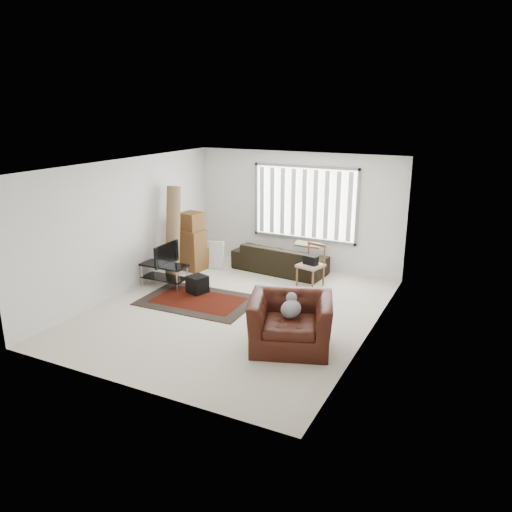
% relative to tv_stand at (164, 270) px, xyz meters
% --- Properties ---
extents(room, '(6.00, 6.02, 2.71)m').
position_rel_tv_stand_xyz_m(room, '(1.98, 0.07, 1.40)').
color(room, beige).
rests_on(room, ground).
extents(persian_rug, '(2.24, 1.53, 0.02)m').
position_rel_tv_stand_xyz_m(persian_rug, '(1.07, -0.38, -0.35)').
color(persian_rug, black).
rests_on(persian_rug, ground).
extents(tv_stand, '(0.99, 0.45, 0.50)m').
position_rel_tv_stand_xyz_m(tv_stand, '(0.00, 0.00, 0.00)').
color(tv_stand, black).
rests_on(tv_stand, ground).
extents(tv, '(0.10, 0.81, 0.46)m').
position_rel_tv_stand_xyz_m(tv, '(0.00, -0.00, 0.37)').
color(tv, black).
rests_on(tv, tv_stand).
extents(subwoofer, '(0.44, 0.44, 0.35)m').
position_rel_tv_stand_xyz_m(subwoofer, '(0.83, -0.02, -0.17)').
color(subwoofer, black).
rests_on(subwoofer, persian_rug).
extents(moving_boxes, '(0.62, 0.58, 1.34)m').
position_rel_tv_stand_xyz_m(moving_boxes, '(-0.12, 1.27, 0.27)').
color(moving_boxes, brown).
rests_on(moving_boxes, ground).
extents(white_flatpack, '(0.53, 0.28, 0.65)m').
position_rel_tv_stand_xyz_m(white_flatpack, '(0.26, 1.56, -0.04)').
color(white_flatpack, silver).
rests_on(white_flatpack, ground).
extents(rolled_rug, '(0.55, 0.83, 2.04)m').
position_rel_tv_stand_xyz_m(rolled_rug, '(-0.16, 0.58, 0.66)').
color(rolled_rug, brown).
rests_on(rolled_rug, ground).
extents(sofa, '(2.24, 1.14, 0.83)m').
position_rel_tv_stand_xyz_m(sofa, '(1.77, 2.01, 0.06)').
color(sofa, black).
rests_on(sofa, ground).
extents(side_chair, '(0.58, 0.58, 0.89)m').
position_rel_tv_stand_xyz_m(side_chair, '(2.74, 1.45, 0.13)').
color(side_chair, '#9F8268').
rests_on(side_chair, ground).
extents(armchair, '(1.58, 1.48, 0.95)m').
position_rel_tv_stand_xyz_m(armchair, '(3.44, -1.36, 0.12)').
color(armchair, '#3B150C').
rests_on(armchair, ground).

